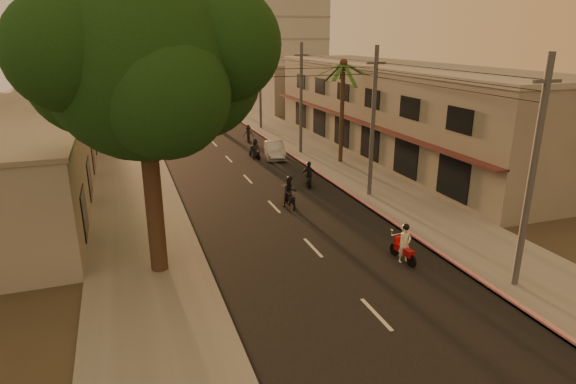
% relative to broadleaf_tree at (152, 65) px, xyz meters
% --- Properties ---
extents(ground, '(160.00, 160.00, 0.00)m').
position_rel_broadleaf_tree_xyz_m(ground, '(6.61, -2.14, -8.48)').
color(ground, '#383023').
rests_on(ground, ground).
extents(road, '(10.00, 140.00, 0.02)m').
position_rel_broadleaf_tree_xyz_m(road, '(6.61, 17.86, -8.47)').
color(road, black).
rests_on(road, ground).
extents(sidewalk_right, '(5.00, 140.00, 0.12)m').
position_rel_broadleaf_tree_xyz_m(sidewalk_right, '(14.11, 17.86, -8.42)').
color(sidewalk_right, slate).
rests_on(sidewalk_right, ground).
extents(sidewalk_left, '(5.00, 140.00, 0.12)m').
position_rel_broadleaf_tree_xyz_m(sidewalk_left, '(-0.89, 17.86, -8.42)').
color(sidewalk_left, slate).
rests_on(sidewalk_left, ground).
extents(curb_stripe, '(0.20, 60.00, 0.20)m').
position_rel_broadleaf_tree_xyz_m(curb_stripe, '(11.71, 12.86, -8.38)').
color(curb_stripe, red).
rests_on(curb_stripe, ground).
extents(shophouse_row, '(8.80, 34.20, 7.30)m').
position_rel_broadleaf_tree_xyz_m(shophouse_row, '(20.57, 15.86, -4.83)').
color(shophouse_row, gray).
rests_on(shophouse_row, ground).
extents(left_building, '(8.20, 24.20, 5.20)m').
position_rel_broadleaf_tree_xyz_m(left_building, '(-7.37, 11.86, -5.88)').
color(left_building, gray).
rests_on(left_building, ground).
extents(distant_tower, '(12.10, 12.10, 28.00)m').
position_rel_broadleaf_tree_xyz_m(distant_tower, '(22.61, 53.86, 5.52)').
color(distant_tower, '#B7B5B2').
rests_on(distant_tower, ground).
extents(broadleaf_tree, '(9.60, 8.70, 12.10)m').
position_rel_broadleaf_tree_xyz_m(broadleaf_tree, '(0.00, 0.00, 0.00)').
color(broadleaf_tree, black).
rests_on(broadleaf_tree, ground).
extents(palm_tree, '(5.00, 5.00, 8.20)m').
position_rel_broadleaf_tree_xyz_m(palm_tree, '(14.61, 13.86, -1.33)').
color(palm_tree, black).
rests_on(palm_tree, ground).
extents(utility_poles, '(1.20, 48.26, 9.00)m').
position_rel_broadleaf_tree_xyz_m(utility_poles, '(12.81, 17.86, -1.94)').
color(utility_poles, '#38383A').
rests_on(utility_poles, ground).
extents(filler_right, '(8.00, 14.00, 6.00)m').
position_rel_broadleaf_tree_xyz_m(filler_right, '(20.61, 42.86, -5.48)').
color(filler_right, gray).
rests_on(filler_right, ground).
extents(filler_left_near, '(8.00, 14.00, 4.40)m').
position_rel_broadleaf_tree_xyz_m(filler_left_near, '(-7.39, 31.86, -6.28)').
color(filler_left_near, gray).
rests_on(filler_left_near, ground).
extents(filler_left_far, '(8.00, 14.00, 7.00)m').
position_rel_broadleaf_tree_xyz_m(filler_left_far, '(-7.39, 49.86, -4.98)').
color(filler_left_far, gray).
rests_on(filler_left_far, ground).
extents(scooter_red, '(0.72, 1.83, 1.80)m').
position_rel_broadleaf_tree_xyz_m(scooter_red, '(9.83, -2.77, -7.69)').
color(scooter_red, black).
rests_on(scooter_red, ground).
extents(scooter_mid_a, '(0.90, 1.91, 1.88)m').
position_rel_broadleaf_tree_xyz_m(scooter_mid_a, '(7.49, 5.64, -7.63)').
color(scooter_mid_a, black).
rests_on(scooter_mid_a, ground).
extents(scooter_mid_b, '(1.16, 1.72, 1.73)m').
position_rel_broadleaf_tree_xyz_m(scooter_mid_b, '(9.97, 8.89, -7.69)').
color(scooter_mid_b, black).
rests_on(scooter_mid_b, ground).
extents(scooter_far_a, '(1.00, 1.71, 1.70)m').
position_rel_broadleaf_tree_xyz_m(scooter_far_a, '(8.64, 17.22, -7.71)').
color(scooter_far_a, black).
rests_on(scooter_far_a, ground).
extents(scooter_far_b, '(1.26, 1.64, 1.63)m').
position_rel_broadleaf_tree_xyz_m(scooter_far_b, '(9.80, 23.67, -7.73)').
color(scooter_far_b, black).
rests_on(scooter_far_b, ground).
extents(parked_car, '(2.93, 4.58, 1.33)m').
position_rel_broadleaf_tree_xyz_m(parked_car, '(10.24, 17.03, -7.81)').
color(parked_car, '#92959A').
rests_on(parked_car, ground).
extents(scooter_far_c, '(0.83, 1.67, 1.64)m').
position_rel_broadleaf_tree_xyz_m(scooter_far_c, '(8.18, 33.08, -7.74)').
color(scooter_far_c, black).
rests_on(scooter_far_c, ground).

